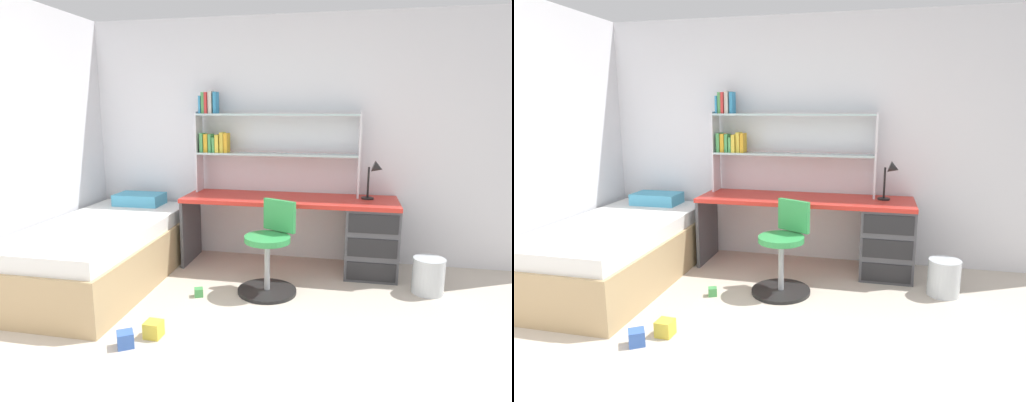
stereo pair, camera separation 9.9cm
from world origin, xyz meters
The scene contains 10 objects.
room_shell centered at (-1.22, 1.25, 1.26)m, with size 5.49×6.31×2.52m.
desk centered at (0.52, 2.32, 0.41)m, with size 2.11×0.62×0.73m.
bookshelf_hutch centered at (-0.45, 2.52, 1.32)m, with size 1.68×0.22×1.04m.
desk_lamp centered at (0.77, 2.37, 0.98)m, with size 0.20×0.17×0.38m.
swivel_chair centered at (-0.13, 1.67, 0.32)m, with size 0.52×0.52×0.81m.
bed_platform centered at (-1.69, 1.61, 0.29)m, with size 1.07×2.07×0.69m.
waste_bin centered at (1.24, 1.92, 0.16)m, with size 0.27×0.27×0.32m, color silver.
toy_block_yellow_0 centered at (-0.79, 0.71, 0.06)m, with size 0.12×0.12×0.12m, color gold.
toy_block_green_1 centered at (-0.71, 1.44, 0.04)m, with size 0.07×0.07×0.07m, color #479E51.
toy_block_blue_2 centered at (-0.92, 0.54, 0.05)m, with size 0.11×0.11×0.11m, color #3860B7.
Camera 1 is at (0.51, -1.98, 1.59)m, focal length 31.17 mm.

